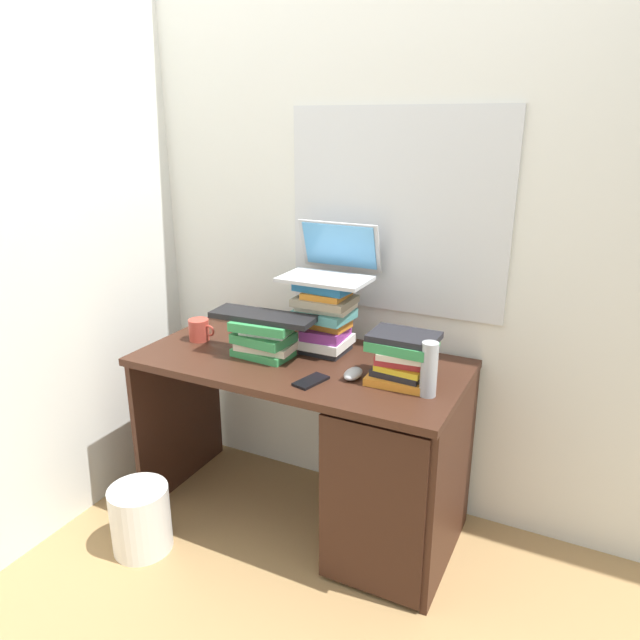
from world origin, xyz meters
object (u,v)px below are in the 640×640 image
book_stack_side (402,356)px  desk (371,456)px  computer_mouse (353,374)px  keyboard (263,316)px  mug (199,330)px  book_stack_tall (325,316)px  laptop (331,265)px  water_bottle (429,369)px  cell_phone (311,381)px  book_stack_keyboard_riser (265,337)px  wastebasket (141,519)px

book_stack_side → desk: bearing=-179.1°
desk → computer_mouse: bearing=-143.8°
keyboard → mug: keyboard is taller
computer_mouse → mug: size_ratio=0.84×
book_stack_side → keyboard: book_stack_side is taller
keyboard → computer_mouse: size_ratio=4.04×
book_stack_tall → laptop: size_ratio=0.85×
book_stack_tall → water_bottle: 0.54m
water_bottle → cell_phone: (-0.41, -0.08, -0.09)m
book_stack_keyboard_riser → water_bottle: water_bottle is taller
keyboard → laptop: bearing=46.0°
desk → mug: (-0.81, 0.02, 0.38)m
laptop → wastebasket: (-0.52, -0.65, -0.95)m
cell_phone → book_stack_keyboard_riser: bearing=167.2°
book_stack_side → wastebasket: 1.22m
keyboard → desk: bearing=-2.4°
laptop → water_bottle: 0.62m
computer_mouse → book_stack_tall: bearing=136.8°
desk → laptop: 0.77m
desk → cell_phone: bearing=-141.5°
laptop → computer_mouse: (0.21, -0.26, -0.33)m
book_stack_tall → mug: book_stack_tall is taller
cell_phone → wastebasket: cell_phone is taller
book_stack_keyboard_riser → keyboard: 0.09m
water_bottle → wastebasket: 1.29m
book_stack_tall → water_bottle: book_stack_tall is taller
book_stack_side → wastebasket: bearing=-154.3°
laptop → book_stack_tall: bearing=-87.3°
desk → water_bottle: size_ratio=6.68×
keyboard → water_bottle: size_ratio=2.17×
mug → water_bottle: water_bottle is taller
book_stack_tall → laptop: laptop is taller
keyboard → computer_mouse: (0.40, -0.04, -0.15)m
wastebasket → book_stack_tall: bearing=48.2°
book_stack_side → mug: bearing=178.7°
book_stack_tall → book_stack_keyboard_riser: (-0.19, -0.16, -0.07)m
book_stack_tall → book_stack_keyboard_riser: size_ratio=1.14×
keyboard → cell_phone: size_ratio=3.09×
book_stack_keyboard_riser → keyboard: bearing=-159.9°
desk → computer_mouse: 0.36m
laptop → cell_phone: 0.50m
book_stack_keyboard_riser → computer_mouse: size_ratio=2.49×
book_stack_tall → book_stack_side: size_ratio=1.22×
mug → water_bottle: size_ratio=0.64×
book_stack_side → wastebasket: size_ratio=0.89×
laptop → keyboard: laptop is taller
desk → keyboard: (-0.47, -0.01, 0.50)m
book_stack_keyboard_riser → mug: size_ratio=2.09×
laptop → computer_mouse: laptop is taller
cell_phone → water_bottle: bearing=25.9°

